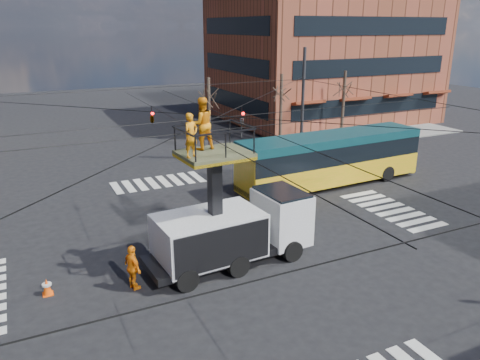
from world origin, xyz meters
name	(u,v)px	position (x,y,z in m)	size (l,w,h in m)	color
ground	(221,245)	(0.00, 0.00, 0.00)	(120.00, 120.00, 0.00)	black
sidewalk_ne	(327,123)	(21.00, 21.00, 0.06)	(18.00, 18.00, 0.12)	slate
crosswalks	(221,245)	(0.00, 0.00, 0.01)	(22.40, 22.40, 0.02)	silver
building_ne	(322,51)	(21.98, 23.98, 7.00)	(20.06, 16.06, 14.00)	brown
overhead_network	(215,152)	(-0.07, 0.40, 4.29)	(24.24, 24.24, 8.00)	#2D2D30
tree_a	(209,97)	(5.00, 13.50, 4.63)	(2.00, 2.00, 6.00)	#382B21
tree_b	(281,92)	(11.00, 13.50, 4.63)	(2.00, 2.00, 6.00)	#382B21
tree_c	(344,88)	(17.00, 13.50, 4.63)	(2.00, 2.00, 6.00)	#382B21
utility_truck	(232,214)	(-0.16, -1.60, 2.17)	(7.13, 3.01, 6.90)	black
city_bus	(331,158)	(9.54, 4.90, 1.73)	(12.30, 3.06, 3.20)	gold
traffic_cone	(47,287)	(-7.41, -0.95, 0.32)	(0.36, 0.36, 0.65)	#FF510A
worker_ground	(133,268)	(-4.43, -1.95, 0.89)	(1.04, 0.43, 1.78)	orange
flagger	(276,197)	(4.21, 2.35, 0.86)	(1.11, 0.64, 1.72)	orange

